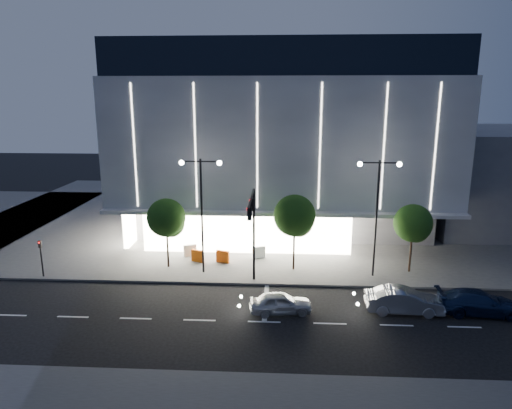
{
  "coord_description": "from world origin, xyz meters",
  "views": [
    {
      "loc": [
        2.88,
        -26.96,
        13.48
      ],
      "look_at": [
        0.95,
        8.51,
        5.0
      ],
      "focal_mm": 32.0,
      "sensor_mm": 36.0,
      "label": 1
    }
  ],
  "objects_px": {
    "street_lamp_west": "(201,199)",
    "tree_left": "(167,220)",
    "barrier_c": "(223,256)",
    "car_second": "(404,301)",
    "barrier_a": "(198,256)",
    "ped_signal_far": "(41,255)",
    "tree_right": "(413,225)",
    "barrier_d": "(259,252)",
    "street_lamp_east": "(377,201)",
    "car_lead": "(281,303)",
    "traffic_mast": "(253,221)",
    "tree_mid": "(295,218)",
    "car_third": "(479,302)",
    "barrier_b": "(190,250)"
  },
  "relations": [
    {
      "from": "barrier_a",
      "to": "ped_signal_far",
      "type": "bearing_deg",
      "value": -138.37
    },
    {
      "from": "car_lead",
      "to": "ped_signal_far",
      "type": "bearing_deg",
      "value": 67.78
    },
    {
      "from": "traffic_mast",
      "to": "street_lamp_east",
      "type": "relative_size",
      "value": 0.79
    },
    {
      "from": "tree_right",
      "to": "barrier_d",
      "type": "distance_m",
      "value": 12.54
    },
    {
      "from": "tree_mid",
      "to": "car_third",
      "type": "height_order",
      "value": "tree_mid"
    },
    {
      "from": "tree_mid",
      "to": "car_third",
      "type": "distance_m",
      "value": 13.77
    },
    {
      "from": "traffic_mast",
      "to": "ped_signal_far",
      "type": "relative_size",
      "value": 2.36
    },
    {
      "from": "traffic_mast",
      "to": "barrier_d",
      "type": "xyz_separation_m",
      "value": [
        0.14,
        6.04,
        -4.38
      ]
    },
    {
      "from": "car_second",
      "to": "barrier_a",
      "type": "relative_size",
      "value": 4.37
    },
    {
      "from": "tree_left",
      "to": "car_second",
      "type": "relative_size",
      "value": 1.19
    },
    {
      "from": "tree_mid",
      "to": "barrier_c",
      "type": "relative_size",
      "value": 5.59
    },
    {
      "from": "street_lamp_west",
      "to": "car_second",
      "type": "bearing_deg",
      "value": -22.51
    },
    {
      "from": "barrier_d",
      "to": "barrier_a",
      "type": "bearing_deg",
      "value": 170.27
    },
    {
      "from": "tree_mid",
      "to": "car_lead",
      "type": "bearing_deg",
      "value": -98.07
    },
    {
      "from": "tree_mid",
      "to": "barrier_b",
      "type": "distance_m",
      "value": 9.85
    },
    {
      "from": "tree_right",
      "to": "tree_left",
      "type": "bearing_deg",
      "value": 180.0
    },
    {
      "from": "tree_mid",
      "to": "car_second",
      "type": "relative_size",
      "value": 1.28
    },
    {
      "from": "traffic_mast",
      "to": "car_lead",
      "type": "height_order",
      "value": "traffic_mast"
    },
    {
      "from": "car_second",
      "to": "street_lamp_west",
      "type": "bearing_deg",
      "value": 69.5
    },
    {
      "from": "tree_mid",
      "to": "car_lead",
      "type": "xyz_separation_m",
      "value": [
        -1.03,
        -7.24,
        -3.66
      ]
    },
    {
      "from": "traffic_mast",
      "to": "barrier_b",
      "type": "xyz_separation_m",
      "value": [
        -5.74,
        6.23,
        -4.38
      ]
    },
    {
      "from": "tree_mid",
      "to": "barrier_b",
      "type": "height_order",
      "value": "tree_mid"
    },
    {
      "from": "street_lamp_west",
      "to": "tree_left",
      "type": "bearing_deg",
      "value": 161.06
    },
    {
      "from": "street_lamp_east",
      "to": "barrier_c",
      "type": "distance_m",
      "value": 13.1
    },
    {
      "from": "car_lead",
      "to": "car_third",
      "type": "distance_m",
      "value": 12.55
    },
    {
      "from": "tree_mid",
      "to": "tree_right",
      "type": "bearing_deg",
      "value": -0.0
    },
    {
      "from": "barrier_a",
      "to": "barrier_c",
      "type": "bearing_deg",
      "value": 22.26
    },
    {
      "from": "tree_right",
      "to": "barrier_d",
      "type": "height_order",
      "value": "tree_right"
    },
    {
      "from": "tree_left",
      "to": "barrier_c",
      "type": "relative_size",
      "value": 5.2
    },
    {
      "from": "street_lamp_east",
      "to": "barrier_a",
      "type": "bearing_deg",
      "value": 170.86
    },
    {
      "from": "ped_signal_far",
      "to": "barrier_b",
      "type": "xyz_separation_m",
      "value": [
        10.25,
        5.07,
        -1.24
      ]
    },
    {
      "from": "street_lamp_east",
      "to": "tree_right",
      "type": "bearing_deg",
      "value": 18.63
    },
    {
      "from": "ped_signal_far",
      "to": "car_second",
      "type": "bearing_deg",
      "value": -9.29
    },
    {
      "from": "street_lamp_east",
      "to": "car_second",
      "type": "bearing_deg",
      "value": -81.83
    },
    {
      "from": "tree_left",
      "to": "car_third",
      "type": "bearing_deg",
      "value": -17.2
    },
    {
      "from": "tree_left",
      "to": "barrier_c",
      "type": "bearing_deg",
      "value": 15.64
    },
    {
      "from": "car_lead",
      "to": "barrier_c",
      "type": "distance_m",
      "value": 9.67
    },
    {
      "from": "car_third",
      "to": "barrier_d",
      "type": "bearing_deg",
      "value": 61.52
    },
    {
      "from": "street_lamp_west",
      "to": "tree_right",
      "type": "height_order",
      "value": "street_lamp_west"
    },
    {
      "from": "tree_right",
      "to": "car_second",
      "type": "xyz_separation_m",
      "value": [
        -2.2,
        -6.75,
        -3.09
      ]
    },
    {
      "from": "tree_left",
      "to": "street_lamp_west",
      "type": "bearing_deg",
      "value": -18.94
    },
    {
      "from": "ped_signal_far",
      "to": "tree_right",
      "type": "xyz_separation_m",
      "value": [
        28.03,
        2.52,
        2.0
      ]
    },
    {
      "from": "traffic_mast",
      "to": "barrier_d",
      "type": "height_order",
      "value": "traffic_mast"
    },
    {
      "from": "traffic_mast",
      "to": "ped_signal_far",
      "type": "xyz_separation_m",
      "value": [
        -16.0,
        1.16,
        -3.14
      ]
    },
    {
      "from": "barrier_d",
      "to": "car_second",
      "type": "bearing_deg",
      "value": -65.89
    },
    {
      "from": "car_second",
      "to": "barrier_d",
      "type": "relative_size",
      "value": 4.37
    },
    {
      "from": "ped_signal_far",
      "to": "barrier_a",
      "type": "bearing_deg",
      "value": 18.5
    },
    {
      "from": "tree_right",
      "to": "car_lead",
      "type": "xyz_separation_m",
      "value": [
        -10.03,
        -7.24,
        -3.21
      ]
    },
    {
      "from": "tree_left",
      "to": "tree_right",
      "type": "relative_size",
      "value": 1.04
    },
    {
      "from": "tree_left",
      "to": "tree_mid",
      "type": "height_order",
      "value": "tree_mid"
    }
  ]
}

